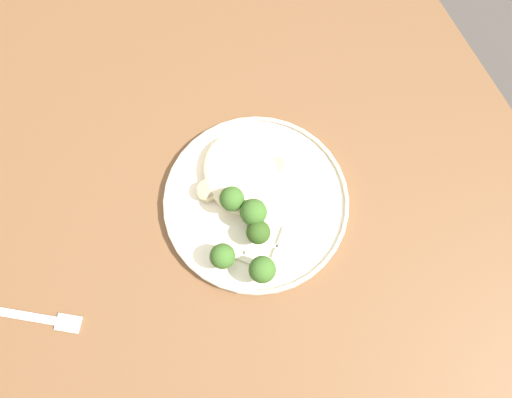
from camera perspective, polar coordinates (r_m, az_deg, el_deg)
name	(u,v)px	position (r m, az deg, el deg)	size (l,w,h in m)	color
ground	(244,278)	(1.47, -1.42, -9.51)	(6.00, 6.00, 0.00)	#47423D
wooden_dining_table	(235,221)	(0.82, -2.50, -2.73)	(1.40, 1.00, 0.74)	brown
dinner_plate	(256,201)	(0.74, 0.00, -0.27)	(0.29, 0.29, 0.02)	beige
noodle_bed	(241,174)	(0.74, -1.88, 3.09)	(0.14, 0.11, 0.03)	beige
seared_scallop_right_edge	(240,178)	(0.74, -1.92, 2.57)	(0.03, 0.03, 0.01)	beige
seared_scallop_on_noodles	(228,190)	(0.73, -3.36, 1.09)	(0.03, 0.03, 0.02)	#DBB77A
seared_scallop_tiny_bay	(246,164)	(0.75, -1.25, 4.28)	(0.03, 0.03, 0.02)	#E5C689
seared_scallop_tilted_round	(249,188)	(0.73, -0.86, 1.30)	(0.03, 0.03, 0.01)	#DBB77A
seared_scallop_half_hidden	(235,155)	(0.75, -2.54, 5.34)	(0.03, 0.03, 0.01)	beige
seared_scallop_front_small	(275,166)	(0.75, 2.30, 4.02)	(0.03, 0.03, 0.01)	beige
seared_scallop_left_edge	(207,191)	(0.73, -5.96, 1.00)	(0.03, 0.03, 0.02)	beige
broccoli_floret_split_head	(258,232)	(0.69, 0.27, -4.06)	(0.04, 0.04, 0.05)	#89A356
broccoli_floret_left_leaning	(254,212)	(0.69, -0.30, -1.64)	(0.04, 0.04, 0.06)	#89A356
broccoli_floret_near_rim	(260,271)	(0.68, 0.50, -8.65)	(0.04, 0.04, 0.05)	#89A356
broccoli_floret_rear_charred	(223,256)	(0.69, -4.06, -6.92)	(0.04, 0.04, 0.05)	#89A356
broccoli_floret_tall_stalk	(233,198)	(0.70, -2.81, 0.10)	(0.04, 0.04, 0.06)	#7A994C
onion_sliver_curled_piece	(280,242)	(0.72, 2.86, -5.17)	(0.05, 0.01, 0.00)	silver
onion_sliver_long_sliver	(262,249)	(0.71, 0.69, -6.06)	(0.05, 0.01, 0.00)	silver
onion_sliver_short_strip	(240,214)	(0.73, -1.90, -1.81)	(0.04, 0.01, 0.00)	silver
onion_sliver_pale_crescent	(249,262)	(0.71, -0.84, -7.62)	(0.06, 0.01, 0.00)	silver
dinner_fork	(24,316)	(0.79, -26.20, -12.53)	(0.11, 0.17, 0.00)	silver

